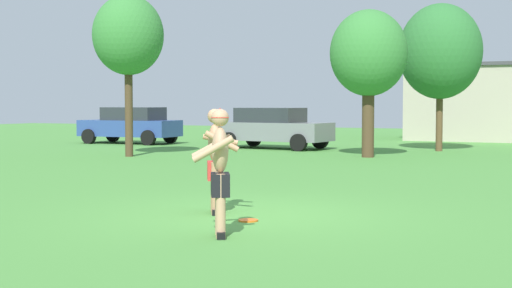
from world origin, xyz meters
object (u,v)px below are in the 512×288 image
object	(u,v)px
car_gray_mid_lot	(274,127)
tree_left_field	(440,52)
tree_right_field	(369,54)
tree_behind_players	(128,36)
car_blue_far_end	(131,125)
player_in_red	(215,158)
frisbee	(248,220)
player_with_cap	(220,166)

from	to	relation	value
car_gray_mid_lot	tree_left_field	distance (m)	6.83
car_gray_mid_lot	tree_left_field	bearing A→B (deg)	11.12
tree_right_field	tree_behind_players	world-z (taller)	tree_behind_players
car_blue_far_end	tree_right_field	bearing A→B (deg)	-16.92
car_blue_far_end	tree_left_field	distance (m)	13.49
tree_left_field	tree_right_field	size ratio (longest dim) A/B	1.13
player_in_red	tree_right_field	distance (m)	13.15
player_in_red	tree_behind_players	world-z (taller)	tree_behind_players
player_in_red	tree_behind_players	distance (m)	13.38
tree_left_field	tree_right_field	distance (m)	4.36
frisbee	tree_behind_players	distance (m)	14.51
player_with_cap	car_blue_far_end	xyz separation A→B (m)	(-13.95, 18.23, -0.11)
player_in_red	tree_left_field	xyz separation A→B (m)	(0.27, 16.94, 2.75)
tree_left_field	player_with_cap	bearing A→B (deg)	-87.66
player_with_cap	tree_left_field	xyz separation A→B (m)	(-0.77, 18.76, 2.70)
car_blue_far_end	tree_right_field	world-z (taller)	tree_right_field
tree_left_field	tree_behind_players	world-z (taller)	tree_left_field
player_in_red	tree_left_field	bearing A→B (deg)	89.10
car_gray_mid_lot	tree_left_field	xyz separation A→B (m)	(6.10, 1.20, 2.81)
tree_right_field	tree_behind_players	bearing A→B (deg)	-157.63
tree_left_field	tree_behind_players	bearing A→B (deg)	-141.07
player_with_cap	player_in_red	distance (m)	2.09
player_in_red	car_gray_mid_lot	xyz separation A→B (m)	(-5.84, 15.74, -0.06)
car_blue_far_end	player_with_cap	bearing A→B (deg)	-52.57
player_in_red	car_gray_mid_lot	size ratio (longest dim) A/B	0.38
tree_left_field	tree_right_field	bearing A→B (deg)	-110.16
player_with_cap	frisbee	size ratio (longest dim) A/B	5.71
frisbee	tree_behind_players	xyz separation A→B (m)	(-9.32, 10.40, 3.94)
frisbee	car_blue_far_end	size ratio (longest dim) A/B	0.07
car_blue_far_end	car_gray_mid_lot	bearing A→B (deg)	-5.38
player_with_cap	frisbee	distance (m)	1.60
tree_right_field	tree_behind_players	xyz separation A→B (m)	(-7.25, -2.98, 0.62)
car_gray_mid_lot	car_blue_far_end	xyz separation A→B (m)	(-7.08, 0.67, 0.00)
frisbee	tree_behind_players	bearing A→B (deg)	131.87
car_gray_mid_lot	tree_behind_players	world-z (taller)	tree_behind_players
tree_left_field	player_in_red	bearing A→B (deg)	-90.90
player_in_red	tree_right_field	xyz separation A→B (m)	(-1.23, 12.86, 2.45)
player_with_cap	car_blue_far_end	distance (m)	22.96
car_blue_far_end	tree_right_field	size ratio (longest dim) A/B	0.91
car_gray_mid_lot	tree_left_field	world-z (taller)	tree_left_field
frisbee	tree_right_field	world-z (taller)	tree_right_field
player_with_cap	car_blue_far_end	world-z (taller)	player_with_cap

